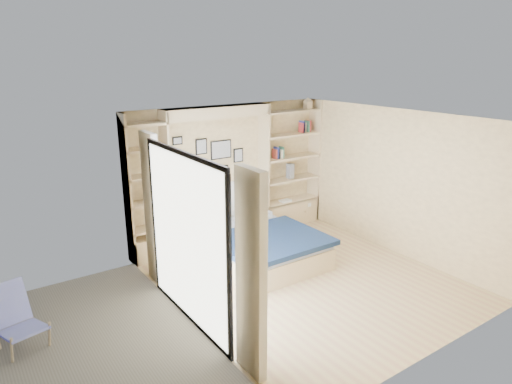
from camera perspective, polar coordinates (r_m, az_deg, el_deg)
ground at (r=7.24m, az=6.09°, el=-10.80°), size 4.50×4.50×0.00m
room_shell at (r=7.77m, az=-3.16°, el=-0.23°), size 4.50×4.50×4.50m
bed at (r=7.75m, az=0.17°, el=-6.55°), size 1.73×2.30×1.07m
photo_gallery at (r=8.19m, az=-6.20°, el=4.40°), size 1.48×0.02×0.82m
reading_lamps at (r=8.20m, az=-4.41°, el=0.83°), size 1.92×0.12×0.15m
shelf_decor at (r=8.89m, az=3.19°, el=6.01°), size 3.55×0.23×2.03m
deck at (r=5.90m, az=-23.34°, el=-19.25°), size 3.20×4.00×0.05m
deck_chair at (r=6.27m, az=-27.78°, el=-13.74°), size 0.60×0.83×0.75m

